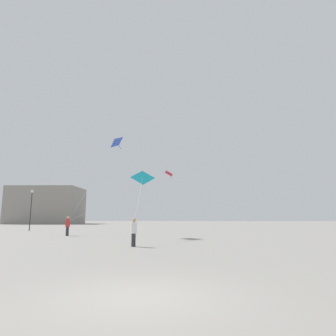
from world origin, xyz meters
name	(u,v)px	position (x,y,z in m)	size (l,w,h in m)	color
ground_plane	(139,297)	(0.00, 0.00, 0.00)	(300.00, 300.00, 0.00)	gray
person_in_red	(68,225)	(-9.67, 21.40, 1.00)	(0.40, 0.40, 1.83)	#2D2D33
person_in_white	(134,231)	(-1.79, 11.04, 0.92)	(0.36, 0.36, 1.67)	#2D2D33
kite_cyan_delta	(143,178)	(-2.14, 17.89, 4.99)	(1.61, 7.37, 4.22)	#1EB2C6
kite_crimson_delta	(167,174)	(-0.69, 35.40, 7.91)	(9.92, 15.18, 7.17)	red
kite_cobalt_delta	(116,143)	(-5.30, 21.54, 9.04)	(4.89, 1.80, 8.23)	blue
building_left_hall	(47,206)	(-37.00, 77.32, 5.16)	(18.99, 13.92, 10.32)	gray
lamppost_east	(31,204)	(-18.60, 31.77, 3.54)	(0.36, 0.36, 5.33)	#2D2D30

